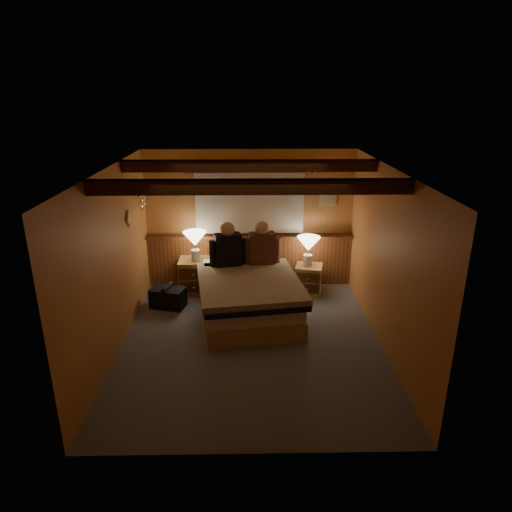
{
  "coord_description": "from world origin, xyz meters",
  "views": [
    {
      "loc": [
        -0.03,
        -5.59,
        3.31
      ],
      "look_at": [
        0.08,
        0.4,
        1.13
      ],
      "focal_mm": 32.0,
      "sensor_mm": 36.0,
      "label": 1
    }
  ],
  "objects_px": {
    "person_right": "(262,246)",
    "duffel_bag": "(168,297)",
    "nightstand_right": "(308,279)",
    "person_left": "(228,247)",
    "bed": "(248,296)",
    "lamp_left": "(195,241)",
    "lamp_right": "(308,246)",
    "nightstand_left": "(195,276)"
  },
  "relations": [
    {
      "from": "person_right",
      "to": "duffel_bag",
      "type": "xyz_separation_m",
      "value": [
        -1.53,
        -0.29,
        -0.77
      ]
    },
    {
      "from": "nightstand_left",
      "to": "nightstand_right",
      "type": "distance_m",
      "value": 1.97
    },
    {
      "from": "lamp_left",
      "to": "duffel_bag",
      "type": "xyz_separation_m",
      "value": [
        -0.41,
        -0.57,
        -0.78
      ]
    },
    {
      "from": "nightstand_right",
      "to": "person_left",
      "type": "xyz_separation_m",
      "value": [
        -1.37,
        -0.34,
        0.7
      ]
    },
    {
      "from": "lamp_right",
      "to": "person_right",
      "type": "distance_m",
      "value": 0.84
    },
    {
      "from": "nightstand_left",
      "to": "duffel_bag",
      "type": "bearing_deg",
      "value": -122.02
    },
    {
      "from": "nightstand_right",
      "to": "lamp_left",
      "type": "height_order",
      "value": "lamp_left"
    },
    {
      "from": "nightstand_left",
      "to": "lamp_left",
      "type": "xyz_separation_m",
      "value": [
        0.03,
        -0.04,
        0.65
      ]
    },
    {
      "from": "lamp_right",
      "to": "duffel_bag",
      "type": "bearing_deg",
      "value": -166.49
    },
    {
      "from": "duffel_bag",
      "to": "person_left",
      "type": "bearing_deg",
      "value": 26.59
    },
    {
      "from": "nightstand_left",
      "to": "nightstand_right",
      "type": "height_order",
      "value": "nightstand_left"
    },
    {
      "from": "person_left",
      "to": "bed",
      "type": "bearing_deg",
      "value": -73.1
    },
    {
      "from": "lamp_left",
      "to": "person_left",
      "type": "bearing_deg",
      "value": -33.1
    },
    {
      "from": "nightstand_left",
      "to": "lamp_right",
      "type": "distance_m",
      "value": 2.02
    },
    {
      "from": "bed",
      "to": "lamp_right",
      "type": "xyz_separation_m",
      "value": [
        1.02,
        0.91,
        0.51
      ]
    },
    {
      "from": "person_left",
      "to": "person_right",
      "type": "relative_size",
      "value": 1.02
    },
    {
      "from": "nightstand_left",
      "to": "nightstand_right",
      "type": "xyz_separation_m",
      "value": [
        1.97,
        -0.07,
        -0.05
      ]
    },
    {
      "from": "lamp_left",
      "to": "bed",
      "type": "bearing_deg",
      "value": -46.15
    },
    {
      "from": "lamp_left",
      "to": "lamp_right",
      "type": "relative_size",
      "value": 1.01
    },
    {
      "from": "person_right",
      "to": "duffel_bag",
      "type": "relative_size",
      "value": 1.21
    },
    {
      "from": "bed",
      "to": "lamp_left",
      "type": "height_order",
      "value": "lamp_left"
    },
    {
      "from": "nightstand_right",
      "to": "lamp_right",
      "type": "bearing_deg",
      "value": 164.66
    },
    {
      "from": "person_right",
      "to": "nightstand_right",
      "type": "bearing_deg",
      "value": 10.17
    },
    {
      "from": "bed",
      "to": "lamp_left",
      "type": "distance_m",
      "value": 1.42
    },
    {
      "from": "nightstand_right",
      "to": "person_right",
      "type": "bearing_deg",
      "value": -150.45
    },
    {
      "from": "nightstand_right",
      "to": "duffel_bag",
      "type": "bearing_deg",
      "value": -154.9
    },
    {
      "from": "nightstand_left",
      "to": "duffel_bag",
      "type": "height_order",
      "value": "nightstand_left"
    },
    {
      "from": "person_right",
      "to": "duffel_bag",
      "type": "height_order",
      "value": "person_right"
    },
    {
      "from": "bed",
      "to": "person_left",
      "type": "height_order",
      "value": "person_left"
    },
    {
      "from": "nightstand_right",
      "to": "lamp_left",
      "type": "distance_m",
      "value": 2.06
    },
    {
      "from": "lamp_left",
      "to": "duffel_bag",
      "type": "relative_size",
      "value": 0.86
    },
    {
      "from": "nightstand_right",
      "to": "person_right",
      "type": "relative_size",
      "value": 0.71
    },
    {
      "from": "nightstand_left",
      "to": "nightstand_right",
      "type": "relative_size",
      "value": 1.13
    },
    {
      "from": "person_left",
      "to": "duffel_bag",
      "type": "bearing_deg",
      "value": 178.52
    },
    {
      "from": "lamp_left",
      "to": "person_right",
      "type": "height_order",
      "value": "person_right"
    },
    {
      "from": "nightstand_right",
      "to": "person_left",
      "type": "bearing_deg",
      "value": -153.93
    },
    {
      "from": "bed",
      "to": "lamp_left",
      "type": "xyz_separation_m",
      "value": [
        -0.89,
        0.93,
        0.61
      ]
    },
    {
      "from": "lamp_left",
      "to": "duffel_bag",
      "type": "bearing_deg",
      "value": -125.37
    },
    {
      "from": "bed",
      "to": "person_right",
      "type": "distance_m",
      "value": 0.91
    },
    {
      "from": "nightstand_right",
      "to": "duffel_bag",
      "type": "distance_m",
      "value": 2.41
    },
    {
      "from": "duffel_bag",
      "to": "lamp_right",
      "type": "bearing_deg",
      "value": 28.37
    },
    {
      "from": "nightstand_left",
      "to": "duffel_bag",
      "type": "relative_size",
      "value": 0.97
    }
  ]
}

